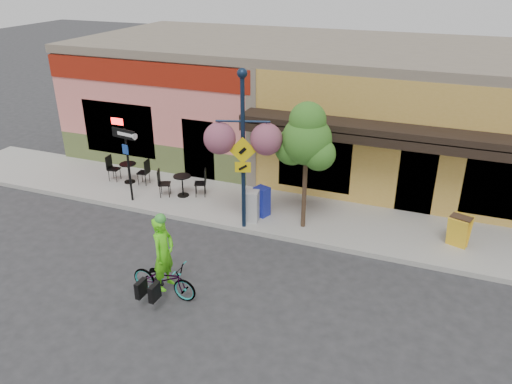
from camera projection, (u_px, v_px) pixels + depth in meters
ground at (240, 242)px, 14.21m from camera, size 90.00×90.00×0.00m
sidewalk at (264, 210)px, 15.87m from camera, size 24.00×3.00×0.15m
curb at (247, 231)px, 14.64m from camera, size 24.00×0.12×0.15m
building at (313, 101)px, 19.59m from camera, size 18.20×8.20×4.50m
bicycle at (164, 279)px, 11.79m from camera, size 1.72×0.65×0.89m
cyclist_rider at (164, 262)px, 11.58m from camera, size 0.46×0.68×1.83m
lamp_post at (243, 152)px, 13.76m from camera, size 1.59×1.01×4.64m
one_way_sign at (129, 165)px, 15.82m from camera, size 0.96×0.36×2.44m
cafe_set_left at (128, 170)px, 17.45m from camera, size 1.59×0.89×0.92m
cafe_set_right at (182, 183)px, 16.44m from camera, size 1.74×1.33×0.94m
newspaper_box_blue at (262, 201)px, 15.19m from camera, size 0.52×0.49×0.93m
newspaper_box_grey at (251, 206)px, 14.86m from camera, size 0.51×0.47×0.96m
street_tree at (306, 167)px, 13.94m from camera, size 1.64×1.64×3.79m
sandwich_board at (457, 233)px, 13.44m from camera, size 0.64×0.55×0.90m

